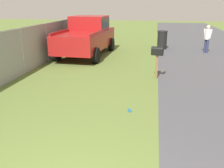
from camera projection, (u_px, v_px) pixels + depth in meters
mailbox at (157, 54)px, 9.19m from camera, size 0.30×0.47×1.23m
pickup_truck at (87, 35)px, 13.49m from camera, size 5.25×2.44×2.09m
trash_bin at (162, 40)px, 15.44m from camera, size 0.62×0.62×1.13m
pedestrian at (207, 37)px, 14.07m from camera, size 0.39×0.43×1.58m
fence_section at (56, 38)px, 13.07m from camera, size 16.42×0.07×1.85m
litter_bag_near_hydrant at (162, 71)px, 10.18m from camera, size 0.14×0.14×0.14m
litter_can_midfield_b at (130, 110)px, 6.58m from camera, size 0.14×0.10×0.07m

